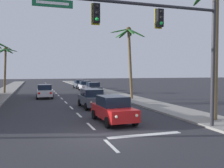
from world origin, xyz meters
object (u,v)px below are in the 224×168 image
object	(u,v)px
sedan_lead_at_stop_bar	(113,109)
sedan_parked_nearest_kerb	(80,84)
palm_right_nearest	(216,21)
sedan_third_in_queue	(92,98)
sedan_oncoming_far	(45,91)
traffic_signal_mast	(164,33)
sedan_parked_mid_kerb	(85,86)
sedan_parked_far_kerb	(93,88)
palm_right_second	(129,46)
palm_left_third	(5,60)

from	to	relation	value
sedan_lead_at_stop_bar	sedan_parked_nearest_kerb	size ratio (longest dim) A/B	1.00
sedan_lead_at_stop_bar	palm_right_nearest	bearing A→B (deg)	-16.36
sedan_third_in_queue	sedan_oncoming_far	distance (m)	10.51
sedan_oncoming_far	sedan_third_in_queue	bearing A→B (deg)	-69.17
traffic_signal_mast	sedan_oncoming_far	distance (m)	21.04
sedan_parked_nearest_kerb	sedan_parked_mid_kerb	xyz separation A→B (m)	(-0.12, -6.15, 0.00)
sedan_lead_at_stop_bar	sedan_parked_far_kerb	distance (m)	21.68
traffic_signal_mast	sedan_parked_far_kerb	distance (m)	25.13
sedan_lead_at_stop_bar	sedan_parked_mid_kerb	size ratio (longest dim) A/B	1.00
traffic_signal_mast	sedan_parked_far_kerb	world-z (taller)	traffic_signal_mast
palm_right_second	sedan_third_in_queue	bearing A→B (deg)	-138.53
traffic_signal_mast	sedan_parked_nearest_kerb	world-z (taller)	traffic_signal_mast
sedan_parked_far_kerb	sedan_oncoming_far	bearing A→B (deg)	-146.66
traffic_signal_mast	palm_right_second	distance (m)	15.45
palm_right_nearest	sedan_parked_nearest_kerb	bearing A→B (deg)	94.21
sedan_parked_nearest_kerb	sedan_parked_mid_kerb	size ratio (longest dim) A/B	1.00
sedan_oncoming_far	sedan_lead_at_stop_bar	bearing A→B (deg)	-77.81
sedan_parked_mid_kerb	sedan_parked_far_kerb	bearing A→B (deg)	-88.57
traffic_signal_mast	sedan_parked_nearest_kerb	bearing A→B (deg)	86.95
palm_left_third	palm_right_nearest	bearing A→B (deg)	-60.39
sedan_third_in_queue	palm_right_second	distance (m)	9.07
sedan_parked_far_kerb	sedan_parked_nearest_kerb	bearing A→B (deg)	90.08
sedan_third_in_queue	sedan_parked_nearest_kerb	xyz separation A→B (m)	(3.52, 26.33, 0.00)
traffic_signal_mast	sedan_parked_mid_kerb	bearing A→B (deg)	86.57
sedan_parked_nearest_kerb	sedan_third_in_queue	bearing A→B (deg)	-97.62
sedan_lead_at_stop_bar	palm_right_second	xyz separation A→B (m)	(5.67, 11.62, 5.31)
sedan_parked_mid_kerb	sedan_parked_nearest_kerb	bearing A→B (deg)	88.86
sedan_lead_at_stop_bar	sedan_third_in_queue	size ratio (longest dim) A/B	1.01
palm_right_nearest	sedan_parked_mid_kerb	bearing A→B (deg)	95.35
traffic_signal_mast	sedan_third_in_queue	xyz separation A→B (m)	(-1.59, 10.05, -4.40)
palm_right_second	palm_right_nearest	bearing A→B (deg)	-87.53
traffic_signal_mast	palm_left_third	bearing A→B (deg)	110.69
sedan_lead_at_stop_bar	sedan_parked_far_kerb	size ratio (longest dim) A/B	1.01
sedan_oncoming_far	palm_right_nearest	size ratio (longest dim) A/B	0.48
traffic_signal_mast	palm_right_nearest	world-z (taller)	palm_right_nearest
sedan_lead_at_stop_bar	palm_left_third	world-z (taller)	palm_left_third
palm_right_nearest	sedan_lead_at_stop_bar	bearing A→B (deg)	163.64
sedan_parked_mid_kerb	palm_left_third	size ratio (longest dim) A/B	0.65
sedan_parked_far_kerb	palm_left_third	bearing A→B (deg)	165.13
palm_left_third	palm_right_nearest	xyz separation A→B (m)	(15.08, -26.53, 1.45)
sedan_third_in_queue	sedan_parked_mid_kerb	size ratio (longest dim) A/B	1.00
sedan_third_in_queue	traffic_signal_mast	bearing A→B (deg)	-81.03
traffic_signal_mast	palm_left_third	distance (m)	29.92
traffic_signal_mast	sedan_third_in_queue	distance (m)	11.08
sedan_third_in_queue	sedan_lead_at_stop_bar	bearing A→B (deg)	-91.35
sedan_lead_at_stop_bar	palm_right_nearest	distance (m)	8.61
traffic_signal_mast	palm_right_nearest	bearing A→B (deg)	18.01
sedan_oncoming_far	palm_left_third	world-z (taller)	palm_left_third
sedan_lead_at_stop_bar	palm_right_second	distance (m)	13.98
sedan_parked_nearest_kerb	sedan_parked_far_kerb	distance (m)	11.71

